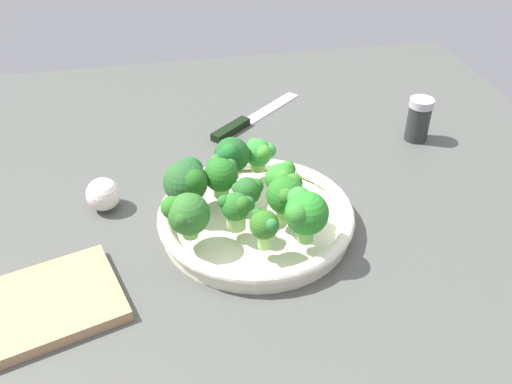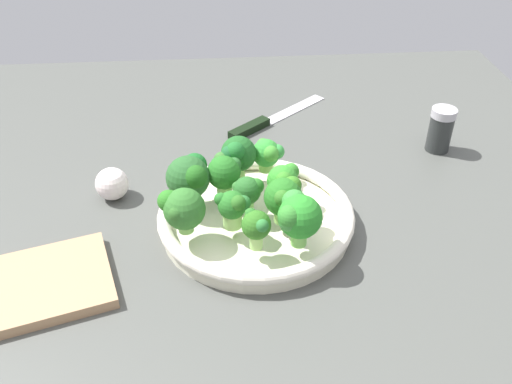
# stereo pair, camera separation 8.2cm
# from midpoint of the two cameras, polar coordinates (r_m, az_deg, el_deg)

# --- Properties ---
(ground_plane) EXTENTS (1.30, 1.30, 0.03)m
(ground_plane) POSITION_cam_midpoint_polar(r_m,az_deg,el_deg) (0.89, -3.89, -3.11)
(ground_plane) COLOR #4D4F4A
(bowl) EXTENTS (0.30, 0.30, 0.04)m
(bowl) POSITION_cam_midpoint_polar(r_m,az_deg,el_deg) (0.85, -2.77, -2.73)
(bowl) COLOR #EAE4C5
(bowl) RESTS_ON ground_plane
(broccoli_floret_0) EXTENTS (0.05, 0.04, 0.05)m
(broccoli_floret_0) POSITION_cam_midpoint_polar(r_m,az_deg,el_deg) (0.82, -3.77, -0.04)
(broccoli_floret_0) COLOR #98D273
(broccoli_floret_0) RESTS_ON bowl
(broccoli_floret_1) EXTENTS (0.06, 0.06, 0.07)m
(broccoli_floret_1) POSITION_cam_midpoint_polar(r_m,az_deg,el_deg) (0.88, -5.24, 3.66)
(broccoli_floret_1) COLOR #9CD16C
(broccoli_floret_1) RESTS_ON bowl
(broccoli_floret_2) EXTENTS (0.06, 0.07, 0.08)m
(broccoli_floret_2) POSITION_cam_midpoint_polar(r_m,az_deg,el_deg) (0.75, 1.84, -2.25)
(broccoli_floret_2) COLOR #7AC35A
(broccoli_floret_2) RESTS_ON bowl
(broccoli_floret_3) EXTENTS (0.05, 0.06, 0.06)m
(broccoli_floret_3) POSITION_cam_midpoint_polar(r_m,az_deg,el_deg) (0.85, -6.41, 1.78)
(broccoli_floret_3) COLOR #90CE6D
(broccoli_floret_3) RESTS_ON bowl
(broccoli_floret_4) EXTENTS (0.05, 0.05, 0.06)m
(broccoli_floret_4) POSITION_cam_midpoint_polar(r_m,az_deg,el_deg) (0.84, -0.16, 1.27)
(broccoli_floret_4) COLOR #9FCB73
(broccoli_floret_4) RESTS_ON bowl
(broccoli_floret_5) EXTENTS (0.04, 0.04, 0.06)m
(broccoli_floret_5) POSITION_cam_midpoint_polar(r_m,az_deg,el_deg) (0.74, -2.36, -3.56)
(broccoli_floret_5) COLOR #A0D26E
(broccoli_floret_5) RESTS_ON bowl
(broccoli_floret_6) EXTENTS (0.07, 0.08, 0.07)m
(broccoli_floret_6) POSITION_cam_midpoint_polar(r_m,az_deg,el_deg) (0.84, -9.87, 1.12)
(broccoli_floret_6) COLOR #92C263
(broccoli_floret_6) RESTS_ON bowl
(broccoli_floret_7) EXTENTS (0.06, 0.06, 0.07)m
(broccoli_floret_7) POSITION_cam_midpoint_polar(r_m,az_deg,el_deg) (0.79, 0.15, -0.43)
(broccoli_floret_7) COLOR #8ABD5A
(broccoli_floret_7) RESTS_ON bowl
(broccoli_floret_8) EXTENTS (0.05, 0.04, 0.06)m
(broccoli_floret_8) POSITION_cam_midpoint_polar(r_m,az_deg,el_deg) (0.78, -4.98, -1.76)
(broccoli_floret_8) COLOR #95C367
(broccoli_floret_8) RESTS_ON bowl
(broccoli_floret_9) EXTENTS (0.05, 0.05, 0.06)m
(broccoli_floret_9) POSITION_cam_midpoint_polar(r_m,az_deg,el_deg) (0.91, -2.23, 3.94)
(broccoli_floret_9) COLOR #83C353
(broccoli_floret_9) RESTS_ON bowl
(broccoli_floret_10) EXTENTS (0.07, 0.06, 0.07)m
(broccoli_floret_10) POSITION_cam_midpoint_polar(r_m,az_deg,el_deg) (0.77, -10.17, -2.36)
(broccoli_floret_10) COLOR #83C25D
(broccoli_floret_10) RESTS_ON bowl
(knife) EXTENTS (0.22, 0.19, 0.01)m
(knife) POSITION_cam_midpoint_polar(r_m,az_deg,el_deg) (1.13, -3.13, 7.20)
(knife) COLOR silver
(knife) RESTS_ON ground_plane
(cutting_board) EXTENTS (0.29, 0.21, 0.02)m
(cutting_board) POSITION_cam_midpoint_polar(r_m,az_deg,el_deg) (0.80, -26.11, -11.31)
(cutting_board) COLOR tan
(cutting_board) RESTS_ON ground_plane
(garlic_bulb) EXTENTS (0.05, 0.05, 0.05)m
(garlic_bulb) POSITION_cam_midpoint_polar(r_m,az_deg,el_deg) (0.93, -17.85, -0.32)
(garlic_bulb) COLOR silver
(garlic_bulb) RESTS_ON ground_plane
(pepper_shaker) EXTENTS (0.05, 0.05, 0.08)m
(pepper_shaker) POSITION_cam_midpoint_polar(r_m,az_deg,el_deg) (1.09, 14.27, 7.18)
(pepper_shaker) COLOR #2A2C2C
(pepper_shaker) RESTS_ON ground_plane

